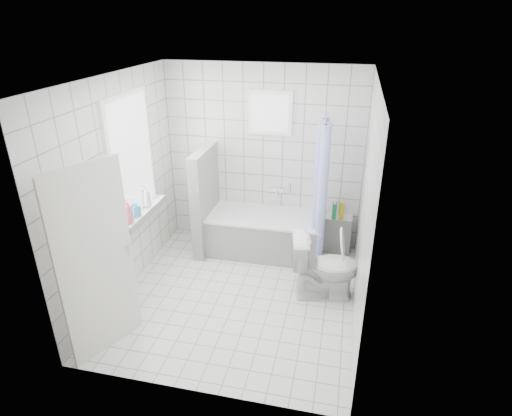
# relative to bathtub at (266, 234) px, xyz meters

# --- Properties ---
(ground) EXTENTS (3.00, 3.00, 0.00)m
(ground) POSITION_rel_bathtub_xyz_m (-0.13, -1.12, -0.29)
(ground) COLOR white
(ground) RESTS_ON ground
(ceiling) EXTENTS (3.00, 3.00, 0.00)m
(ceiling) POSITION_rel_bathtub_xyz_m (-0.13, -1.12, 2.31)
(ceiling) COLOR white
(ceiling) RESTS_ON ground
(wall_back) EXTENTS (2.80, 0.02, 2.60)m
(wall_back) POSITION_rel_bathtub_xyz_m (-0.13, 0.38, 1.01)
(wall_back) COLOR white
(wall_back) RESTS_ON ground
(wall_front) EXTENTS (2.80, 0.02, 2.60)m
(wall_front) POSITION_rel_bathtub_xyz_m (-0.13, -2.62, 1.01)
(wall_front) COLOR white
(wall_front) RESTS_ON ground
(wall_left) EXTENTS (0.02, 3.00, 2.60)m
(wall_left) POSITION_rel_bathtub_xyz_m (-1.53, -1.12, 1.01)
(wall_left) COLOR white
(wall_left) RESTS_ON ground
(wall_right) EXTENTS (0.02, 3.00, 2.60)m
(wall_right) POSITION_rel_bathtub_xyz_m (1.27, -1.12, 1.01)
(wall_right) COLOR white
(wall_right) RESTS_ON ground
(window_left) EXTENTS (0.01, 0.90, 1.40)m
(window_left) POSITION_rel_bathtub_xyz_m (-1.48, -0.82, 1.31)
(window_left) COLOR white
(window_left) RESTS_ON wall_left
(window_back) EXTENTS (0.50, 0.01, 0.50)m
(window_back) POSITION_rel_bathtub_xyz_m (-0.03, 0.33, 1.66)
(window_back) COLOR white
(window_back) RESTS_ON wall_back
(window_sill) EXTENTS (0.18, 1.02, 0.08)m
(window_sill) POSITION_rel_bathtub_xyz_m (-1.44, -0.82, 0.57)
(window_sill) COLOR white
(window_sill) RESTS_ON wall_left
(door) EXTENTS (0.37, 0.75, 2.00)m
(door) POSITION_rel_bathtub_xyz_m (-1.21, -2.24, 0.71)
(door) COLOR silver
(door) RESTS_ON ground
(bathtub) EXTENTS (1.61, 0.77, 0.58)m
(bathtub) POSITION_rel_bathtub_xyz_m (0.00, 0.00, 0.00)
(bathtub) COLOR white
(bathtub) RESTS_ON ground
(partition_wall) EXTENTS (0.15, 0.85, 1.50)m
(partition_wall) POSITION_rel_bathtub_xyz_m (-0.87, -0.05, 0.46)
(partition_wall) COLOR white
(partition_wall) RESTS_ON ground
(tiled_ledge) EXTENTS (0.40, 0.24, 0.55)m
(tiled_ledge) POSITION_rel_bathtub_xyz_m (0.99, 0.25, -0.02)
(tiled_ledge) COLOR white
(tiled_ledge) RESTS_ON ground
(toilet) EXTENTS (0.87, 0.60, 0.82)m
(toilet) POSITION_rel_bathtub_xyz_m (0.90, -0.88, 0.12)
(toilet) COLOR white
(toilet) RESTS_ON ground
(curtain_rod) EXTENTS (0.02, 0.80, 0.02)m
(curtain_rod) POSITION_rel_bathtub_xyz_m (0.75, -0.02, 1.71)
(curtain_rod) COLOR silver
(curtain_rod) RESTS_ON wall_back
(shower_curtain) EXTENTS (0.14, 0.48, 1.78)m
(shower_curtain) POSITION_rel_bathtub_xyz_m (0.75, -0.16, 0.81)
(shower_curtain) COLOR #516AED
(shower_curtain) RESTS_ON curtain_rod
(tub_faucet) EXTENTS (0.18, 0.06, 0.06)m
(tub_faucet) POSITION_rel_bathtub_xyz_m (0.10, 0.33, 0.56)
(tub_faucet) COLOR silver
(tub_faucet) RESTS_ON wall_back
(sill_bottles) EXTENTS (0.15, 0.62, 0.32)m
(sill_bottles) POSITION_rel_bathtub_xyz_m (-1.43, -0.99, 0.75)
(sill_bottles) COLOR #F45F7C
(sill_bottles) RESTS_ON window_sill
(ledge_bottles) EXTENTS (0.17, 0.19, 0.26)m
(ledge_bottles) POSITION_rel_bathtub_xyz_m (0.97, 0.20, 0.38)
(ledge_bottles) COLOR gold
(ledge_bottles) RESTS_ON tiled_ledge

